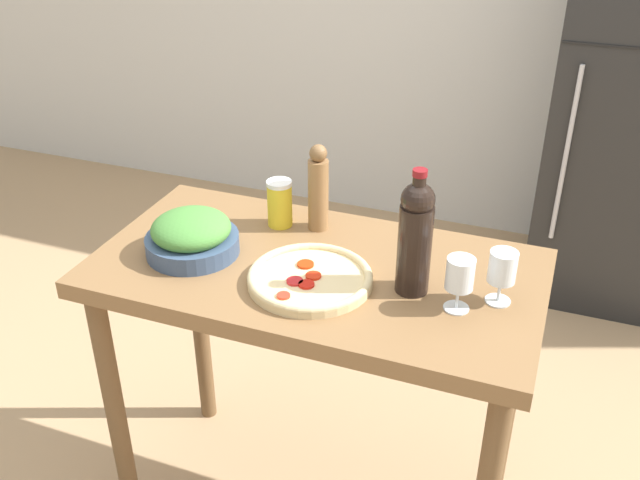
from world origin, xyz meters
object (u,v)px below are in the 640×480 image
(wine_glass_near, at_px, (460,277))
(pepper_mill, at_px, (318,189))
(refrigerator, at_px, (628,116))
(wine_bottle, at_px, (415,235))
(salt_canister, at_px, (280,203))
(salad_bowl, at_px, (192,236))
(homemade_pizza, at_px, (310,278))
(wine_glass_far, at_px, (502,269))

(wine_glass_near, height_order, pepper_mill, pepper_mill)
(refrigerator, height_order, wine_bottle, refrigerator)
(salt_canister, bearing_deg, salad_bowl, -124.55)
(wine_bottle, xyz_separation_m, homemade_pizza, (-0.25, -0.06, -0.14))
(pepper_mill, bearing_deg, salad_bowl, -136.95)
(refrigerator, xyz_separation_m, wine_glass_far, (-0.31, -1.72, 0.16))
(wine_glass_far, distance_m, pepper_mill, 0.57)
(pepper_mill, bearing_deg, homemade_pizza, -73.37)
(wine_glass_near, relative_size, salad_bowl, 0.55)
(refrigerator, bearing_deg, wine_bottle, -106.45)
(salad_bowl, bearing_deg, pepper_mill, 43.05)
(salad_bowl, bearing_deg, wine_glass_far, 4.10)
(wine_glass_near, bearing_deg, wine_bottle, 161.04)
(wine_glass_far, height_order, pepper_mill, pepper_mill)
(homemade_pizza, distance_m, salt_canister, 0.33)
(refrigerator, relative_size, salad_bowl, 6.69)
(wine_bottle, bearing_deg, wine_glass_near, -18.96)
(wine_bottle, height_order, pepper_mill, wine_bottle)
(refrigerator, relative_size, pepper_mill, 6.57)
(refrigerator, relative_size, wine_glass_near, 12.14)
(salad_bowl, distance_m, salt_canister, 0.28)
(refrigerator, distance_m, wine_glass_near, 1.84)
(wine_glass_near, relative_size, homemade_pizza, 0.44)
(pepper_mill, bearing_deg, refrigerator, 61.08)
(wine_glass_near, bearing_deg, homemade_pizza, -177.02)
(salt_canister, bearing_deg, refrigerator, 58.39)
(wine_bottle, height_order, wine_glass_far, wine_bottle)
(refrigerator, bearing_deg, wine_glass_near, -102.48)
(wine_bottle, bearing_deg, salad_bowl, -177.03)
(wine_glass_far, relative_size, salad_bowl, 0.55)
(wine_bottle, relative_size, salt_canister, 2.36)
(homemade_pizza, bearing_deg, wine_bottle, 13.80)
(wine_bottle, bearing_deg, salt_canister, 155.80)
(refrigerator, distance_m, salt_canister, 1.83)
(salt_canister, bearing_deg, wine_bottle, -24.20)
(refrigerator, xyz_separation_m, homemade_pizza, (-0.76, -1.81, 0.09))
(wine_glass_near, distance_m, homemade_pizza, 0.37)
(wine_bottle, height_order, homemade_pizza, wine_bottle)
(pepper_mill, bearing_deg, salt_canister, -169.17)
(wine_glass_near, bearing_deg, pepper_mill, 150.01)
(homemade_pizza, relative_size, salt_canister, 2.29)
(wine_bottle, bearing_deg, refrigerator, 73.55)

